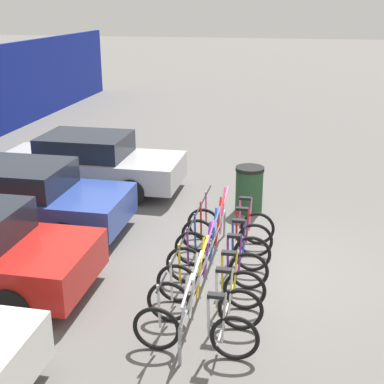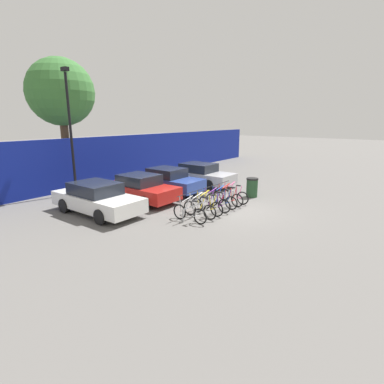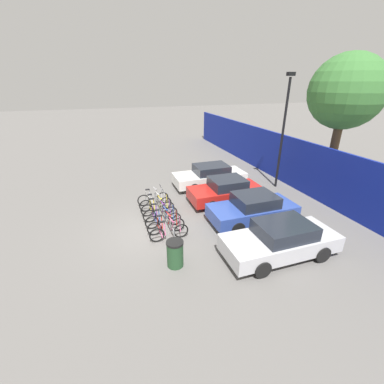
# 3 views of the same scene
# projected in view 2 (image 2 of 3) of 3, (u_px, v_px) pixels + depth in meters

# --- Properties ---
(ground_plane) EXTENTS (120.00, 120.00, 0.00)m
(ground_plane) POSITION_uv_depth(u_px,v_px,m) (232.00, 209.00, 14.00)
(ground_plane) COLOR #605E5B
(hoarding_wall) EXTENTS (36.00, 0.16, 3.04)m
(hoarding_wall) POSITION_uv_depth(u_px,v_px,m) (104.00, 161.00, 19.22)
(hoarding_wall) COLOR navy
(hoarding_wall) RESTS_ON ground
(bike_rack) EXTENTS (4.14, 0.04, 0.57)m
(bike_rack) POSITION_uv_depth(u_px,v_px,m) (211.00, 200.00, 13.67)
(bike_rack) COLOR gray
(bike_rack) RESTS_ON ground
(bicycle_silver) EXTENTS (0.68, 1.71, 1.05)m
(bicycle_silver) POSITION_uv_depth(u_px,v_px,m) (190.00, 213.00, 12.21)
(bicycle_silver) COLOR black
(bicycle_silver) RESTS_ON ground
(bicycle_white) EXTENTS (0.68, 1.71, 1.05)m
(bicycle_white) POSITION_uv_depth(u_px,v_px,m) (199.00, 209.00, 12.75)
(bicycle_white) COLOR black
(bicycle_white) RESTS_ON ground
(bicycle_yellow) EXTENTS (0.68, 1.71, 1.05)m
(bicycle_yellow) POSITION_uv_depth(u_px,v_px,m) (207.00, 206.00, 13.17)
(bicycle_yellow) COLOR black
(bicycle_yellow) RESTS_ON ground
(bicycle_purple) EXTENTS (0.68, 1.71, 1.05)m
(bicycle_purple) POSITION_uv_depth(u_px,v_px,m) (214.00, 203.00, 13.65)
(bicycle_purple) COLOR black
(bicycle_purple) RESTS_ON ground
(bicycle_blue) EXTENTS (0.68, 1.71, 1.05)m
(bicycle_blue) POSITION_uv_depth(u_px,v_px,m) (222.00, 200.00, 14.14)
(bicycle_blue) COLOR black
(bicycle_blue) RESTS_ON ground
(bicycle_red) EXTENTS (0.68, 1.71, 1.05)m
(bicycle_red) POSITION_uv_depth(u_px,v_px,m) (228.00, 198.00, 14.58)
(bicycle_red) COLOR black
(bicycle_red) RESTS_ON ground
(bicycle_pink) EXTENTS (0.68, 1.71, 1.05)m
(bicycle_pink) POSITION_uv_depth(u_px,v_px,m) (233.00, 196.00, 15.00)
(bicycle_pink) COLOR black
(bicycle_pink) RESTS_ON ground
(car_white) EXTENTS (1.91, 4.54, 1.40)m
(car_white) POSITION_uv_depth(u_px,v_px,m) (97.00, 198.00, 13.26)
(car_white) COLOR silver
(car_white) RESTS_ON ground
(car_red) EXTENTS (1.91, 4.00, 1.40)m
(car_red) POSITION_uv_depth(u_px,v_px,m) (141.00, 188.00, 15.17)
(car_red) COLOR red
(car_red) RESTS_ON ground
(car_blue) EXTENTS (1.91, 4.12, 1.40)m
(car_blue) POSITION_uv_depth(u_px,v_px,m) (168.00, 180.00, 17.18)
(car_blue) COLOR #2D479E
(car_blue) RESTS_ON ground
(car_silver) EXTENTS (1.91, 4.45, 1.40)m
(car_silver) POSITION_uv_depth(u_px,v_px,m) (200.00, 174.00, 19.00)
(car_silver) COLOR #B7B7BC
(car_silver) RESTS_ON ground
(lamp_post) EXTENTS (0.24, 0.44, 6.71)m
(lamp_post) POSITION_uv_depth(u_px,v_px,m) (70.00, 127.00, 16.01)
(lamp_post) COLOR black
(lamp_post) RESTS_ON ground
(trash_bin) EXTENTS (0.63, 0.63, 1.03)m
(trash_bin) POSITION_uv_depth(u_px,v_px,m) (252.00, 187.00, 16.16)
(trash_bin) COLOR #234728
(trash_bin) RESTS_ON ground
(tree_behind_hoarding) EXTENTS (4.03, 4.03, 7.73)m
(tree_behind_hoarding) POSITION_uv_depth(u_px,v_px,m) (61.00, 93.00, 18.18)
(tree_behind_hoarding) COLOR brown
(tree_behind_hoarding) RESTS_ON ground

